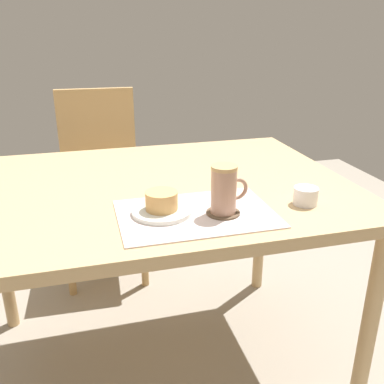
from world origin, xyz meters
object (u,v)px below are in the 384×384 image
object	(u,v)px
pastry	(162,201)
pastry_plate	(162,211)
sugar_bowl	(306,196)
dining_table	(154,204)
wooden_chair	(101,177)
coffee_mug	(225,189)

from	to	relation	value
pastry	pastry_plate	bearing A→B (deg)	82.87
pastry	sugar_bowl	xyz separation A→B (m)	(0.41, -0.03, -0.02)
dining_table	pastry	xyz separation A→B (m)	(-0.02, -0.24, 0.11)
sugar_bowl	pastry	bearing A→B (deg)	175.17
wooden_chair	pastry	world-z (taller)	wooden_chair
pastry_plate	sugar_bowl	size ratio (longest dim) A/B	2.33
pastry	sugar_bowl	bearing A→B (deg)	-4.83
pastry	coffee_mug	xyz separation A→B (m)	(0.16, -0.05, 0.03)
wooden_chair	pastry_plate	world-z (taller)	wooden_chair
pastry_plate	sugar_bowl	distance (m)	0.41
wooden_chair	pastry	size ratio (longest dim) A/B	10.64
coffee_mug	wooden_chair	bearing A→B (deg)	103.84
dining_table	sugar_bowl	bearing A→B (deg)	-35.24
coffee_mug	sugar_bowl	world-z (taller)	coffee_mug
dining_table	pastry	world-z (taller)	pastry
pastry	coffee_mug	size ratio (longest dim) A/B	0.67
pastry_plate	sugar_bowl	world-z (taller)	sugar_bowl
pastry_plate	coffee_mug	distance (m)	0.18
dining_table	wooden_chair	bearing A→B (deg)	99.13
sugar_bowl	dining_table	bearing A→B (deg)	144.76
pastry	coffee_mug	distance (m)	0.17
coffee_mug	pastry_plate	bearing A→B (deg)	164.42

